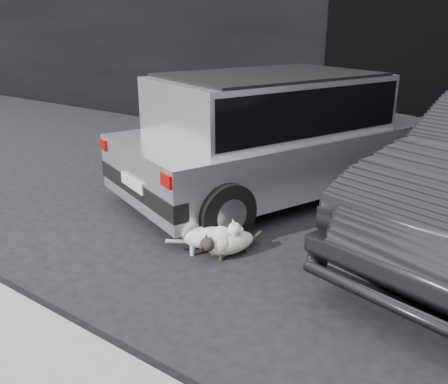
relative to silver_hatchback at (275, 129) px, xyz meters
The scene contains 5 objects.
ground 1.54m from the silver_hatchback, 71.34° to the right, with size 80.00×80.00×0.00m, color black.
garage_opening 3.15m from the silver_hatchback, 63.28° to the left, with size 4.00×0.10×2.60m, color black.
silver_hatchback is the anchor object (origin of this frame).
cat_siamese 2.15m from the silver_hatchback, 73.33° to the right, with size 0.44×0.78×0.28m.
cat_white 2.14m from the silver_hatchback, 77.79° to the right, with size 0.67×0.54×0.37m.
Camera 1 is at (2.66, -4.23, 2.23)m, focal length 38.00 mm.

